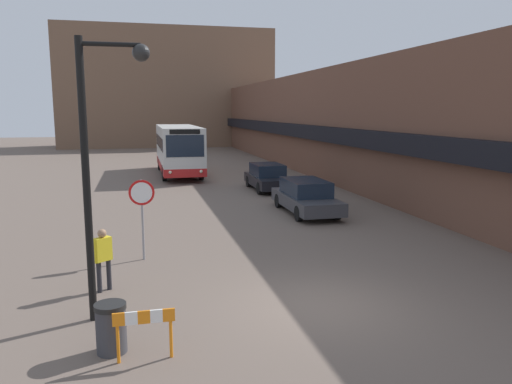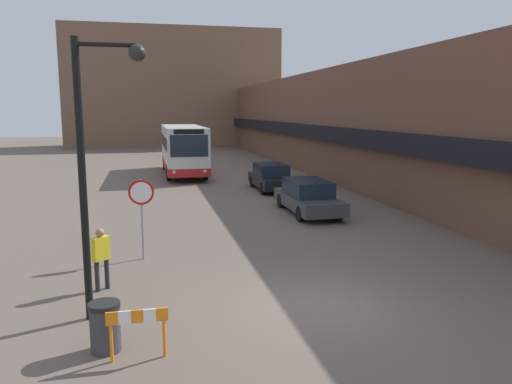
% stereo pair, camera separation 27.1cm
% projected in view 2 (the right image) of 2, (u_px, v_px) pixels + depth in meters
% --- Properties ---
extents(ground_plane, '(160.00, 160.00, 0.00)m').
position_uv_depth(ground_plane, '(315.00, 306.00, 11.54)').
color(ground_plane, '#66564C').
extents(building_row_right, '(5.50, 60.00, 7.10)m').
position_uv_depth(building_row_right, '(337.00, 123.00, 36.21)').
color(building_row_right, brown).
rests_on(building_row_right, ground_plane).
extents(building_backdrop_far, '(26.00, 8.00, 14.35)m').
position_uv_depth(building_backdrop_far, '(174.00, 89.00, 62.93)').
color(building_backdrop_far, brown).
rests_on(building_backdrop_far, ground_plane).
extents(city_bus, '(2.64, 10.20, 3.39)m').
position_uv_depth(city_bus, '(183.00, 149.00, 35.00)').
color(city_bus, silver).
rests_on(city_bus, ground_plane).
extents(parked_car_front, '(1.89, 4.85, 1.47)m').
position_uv_depth(parked_car_front, '(308.00, 197.00, 21.88)').
color(parked_car_front, '#38383D').
rests_on(parked_car_front, ground_plane).
extents(parked_car_middle, '(1.84, 4.41, 1.48)m').
position_uv_depth(parked_car_middle, '(271.00, 177.00, 28.27)').
color(parked_car_middle, black).
rests_on(parked_car_middle, ground_plane).
extents(stop_sign, '(0.76, 0.08, 2.44)m').
position_uv_depth(stop_sign, '(142.00, 202.00, 14.91)').
color(stop_sign, gray).
rests_on(stop_sign, ground_plane).
extents(street_lamp, '(1.46, 0.36, 5.94)m').
position_uv_depth(street_lamp, '(96.00, 148.00, 10.32)').
color(street_lamp, black).
rests_on(street_lamp, ground_plane).
extents(pedestrian, '(0.46, 0.41, 1.59)m').
position_uv_depth(pedestrian, '(101.00, 253.00, 12.43)').
color(pedestrian, '#232328').
rests_on(pedestrian, ground_plane).
extents(trash_bin, '(0.59, 0.59, 0.95)m').
position_uv_depth(trash_bin, '(105.00, 327.00, 9.33)').
color(trash_bin, '#38383D').
rests_on(trash_bin, ground_plane).
extents(construction_barricade, '(1.10, 0.06, 0.94)m').
position_uv_depth(construction_barricade, '(138.00, 324.00, 8.98)').
color(construction_barricade, orange).
rests_on(construction_barricade, ground_plane).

